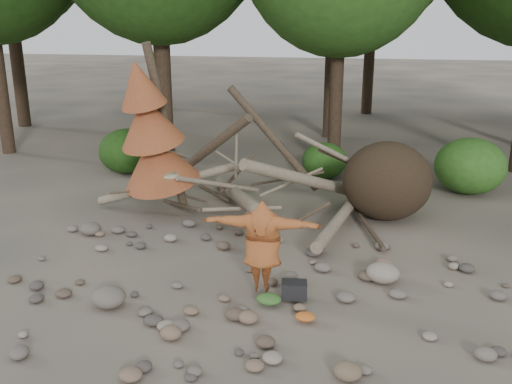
# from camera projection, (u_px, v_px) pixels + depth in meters

# --- Properties ---
(ground) EXTENTS (120.00, 120.00, 0.00)m
(ground) POSITION_uv_depth(u_px,v_px,m) (249.00, 286.00, 10.83)
(ground) COLOR #514C44
(ground) RESTS_ON ground
(deadfall_pile) EXTENTS (8.55, 5.24, 3.30)m
(deadfall_pile) POSITION_uv_depth(u_px,v_px,m) (363.00, 182.00, 14.15)
(deadfall_pile) COLOR #332619
(deadfall_pile) RESTS_ON ground
(dead_conifer) EXTENTS (2.06, 2.16, 4.35)m
(dead_conifer) POSITION_uv_depth(u_px,v_px,m) (152.00, 135.00, 13.92)
(dead_conifer) COLOR #4C3F30
(dead_conifer) RESTS_ON ground
(bush_left) EXTENTS (1.80, 1.80, 1.44)m
(bush_left) POSITION_uv_depth(u_px,v_px,m) (127.00, 151.00, 18.36)
(bush_left) COLOR #1F4512
(bush_left) RESTS_ON ground
(bush_mid) EXTENTS (1.40, 1.40, 1.12)m
(bush_mid) POSITION_uv_depth(u_px,v_px,m) (324.00, 161.00, 17.83)
(bush_mid) COLOR #295819
(bush_mid) RESTS_ON ground
(bush_right) EXTENTS (2.00, 2.00, 1.60)m
(bush_right) POSITION_uv_depth(u_px,v_px,m) (470.00, 166.00, 16.24)
(bush_right) COLOR #336820
(bush_right) RESTS_ON ground
(frisbee_thrower) EXTENTS (2.96, 0.64, 2.10)m
(frisbee_thrower) POSITION_uv_depth(u_px,v_px,m) (262.00, 246.00, 10.24)
(frisbee_thrower) COLOR #9C4D23
(frisbee_thrower) RESTS_ON ground
(backpack) EXTENTS (0.49, 0.36, 0.30)m
(backpack) POSITION_uv_depth(u_px,v_px,m) (294.00, 293.00, 10.23)
(backpack) COLOR black
(backpack) RESTS_ON ground
(cloth_green) EXTENTS (0.45, 0.37, 0.17)m
(cloth_green) POSITION_uv_depth(u_px,v_px,m) (269.00, 302.00, 10.06)
(cloth_green) COLOR #376629
(cloth_green) RESTS_ON ground
(cloth_orange) EXTENTS (0.34, 0.28, 0.12)m
(cloth_orange) POSITION_uv_depth(u_px,v_px,m) (305.00, 319.00, 9.52)
(cloth_orange) COLOR #BF5C20
(cloth_orange) RESTS_ON ground
(boulder_front_left) EXTENTS (0.63, 0.56, 0.38)m
(boulder_front_left) POSITION_uv_depth(u_px,v_px,m) (108.00, 297.00, 10.00)
(boulder_front_left) COLOR #665F55
(boulder_front_left) RESTS_ON ground
(boulder_front_right) EXTENTS (0.41, 0.37, 0.25)m
(boulder_front_right) POSITION_uv_depth(u_px,v_px,m) (348.00, 371.00, 8.03)
(boulder_front_right) COLOR brown
(boulder_front_right) RESTS_ON ground
(boulder_mid_right) EXTENTS (0.64, 0.58, 0.38)m
(boulder_mid_right) POSITION_uv_depth(u_px,v_px,m) (383.00, 273.00, 10.93)
(boulder_mid_right) COLOR gray
(boulder_mid_right) RESTS_ON ground
(boulder_mid_left) EXTENTS (0.50, 0.45, 0.30)m
(boulder_mid_left) POSITION_uv_depth(u_px,v_px,m) (90.00, 229.00, 13.30)
(boulder_mid_left) COLOR #5E574F
(boulder_mid_left) RESTS_ON ground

